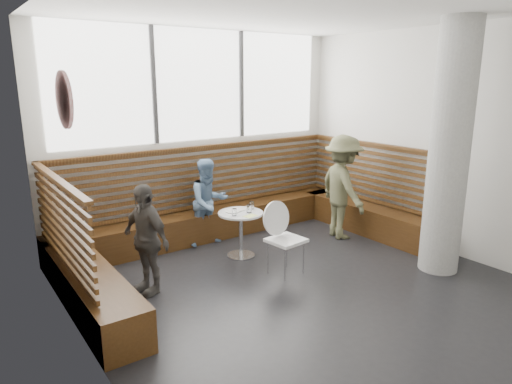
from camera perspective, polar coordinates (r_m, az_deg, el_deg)
room at (r=5.22m, az=6.37°, el=4.24°), size 5.00×5.00×3.20m
booth at (r=6.89m, az=-3.74°, el=-3.51°), size 5.00×2.50×1.44m
concrete_column at (r=6.25m, az=23.02°, el=4.82°), size 0.50×0.50×3.20m
wall_art at (r=4.34m, az=-22.87°, el=10.56°), size 0.03×0.50×0.50m
cafe_table at (r=6.45m, az=-1.92°, el=-4.14°), size 0.64×0.64×0.65m
cafe_chair at (r=5.92m, az=3.35°, el=-5.01°), size 0.45×0.44×0.94m
adult_man at (r=7.28m, az=10.78°, el=0.60°), size 0.86×1.18×1.64m
child_back at (r=6.90m, az=-5.92°, el=-1.30°), size 0.66×0.52×1.33m
child_left at (r=5.49m, az=-13.63°, el=-5.74°), size 0.51×0.83×1.32m
plate_near at (r=6.43m, az=-2.98°, el=-2.41°), size 0.21×0.21×0.02m
plate_far at (r=6.52m, az=-2.26°, el=-2.16°), size 0.22×0.22×0.02m
glass_left at (r=6.24m, az=-2.72°, el=-2.53°), size 0.06×0.06×0.10m
glass_mid at (r=6.37m, az=-0.88°, el=-2.10°), size 0.07×0.07×0.11m
glass_right at (r=6.55m, az=-0.54°, el=-1.67°), size 0.07×0.07×0.10m
menu_card at (r=6.22m, az=-0.72°, el=-3.01°), size 0.21×0.16×0.00m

